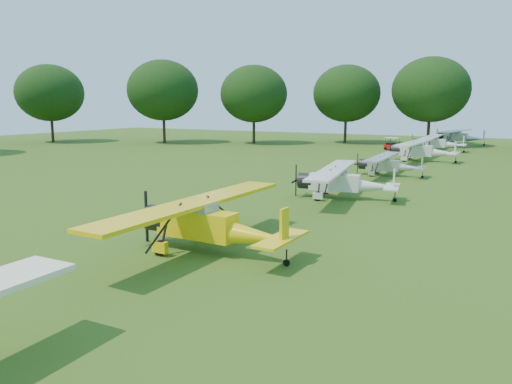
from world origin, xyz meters
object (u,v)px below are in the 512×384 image
aircraft_6 (437,142)px  aircraft_4 (388,163)px  aircraft_5 (421,149)px  aircraft_3 (342,180)px  aircraft_2 (208,221)px  golf_cart (392,146)px  aircraft_7 (459,136)px

aircraft_6 → aircraft_4: bearing=-91.4°
aircraft_5 → aircraft_3: bearing=-89.0°
aircraft_2 → golf_cart: 51.14m
golf_cart → aircraft_3: bearing=-66.4°
aircraft_3 → aircraft_7: (0.84, 50.89, 0.11)m
aircraft_5 → aircraft_7: bearing=90.0°
aircraft_2 → aircraft_4: (0.81, 26.17, -0.28)m
aircraft_4 → aircraft_7: aircraft_7 is taller
aircraft_5 → aircraft_6: aircraft_5 is taller
aircraft_7 → aircraft_3: bearing=-81.1°
aircraft_3 → aircraft_6: bearing=80.5°
golf_cart → aircraft_2: bearing=-69.9°
golf_cart → aircraft_4: bearing=-62.3°
aircraft_6 → aircraft_7: 13.37m
aircraft_5 → aircraft_6: bearing=93.5°
aircraft_3 → aircraft_7: bearing=79.2°
aircraft_2 → aircraft_3: 14.19m
aircraft_4 → aircraft_5: size_ratio=0.81×
aircraft_7 → golf_cart: bearing=-105.4°
aircraft_4 → aircraft_3: bearing=-91.8°
aircraft_3 → aircraft_4: size_ratio=1.17×
aircraft_3 → aircraft_4: aircraft_3 is taller
aircraft_2 → aircraft_5: 39.04m
aircraft_7 → aircraft_5: bearing=-81.5°
golf_cart → aircraft_7: bearing=79.3°
aircraft_2 → aircraft_5: (1.07, 39.02, -0.02)m
aircraft_3 → aircraft_4: (-0.06, 12.00, -0.17)m
aircraft_7 → golf_cart: 15.68m
aircraft_3 → golf_cart: aircraft_3 is taller
aircraft_3 → aircraft_7: 50.90m
aircraft_2 → aircraft_3: size_ratio=1.08×
aircraft_2 → aircraft_6: size_ratio=1.08×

